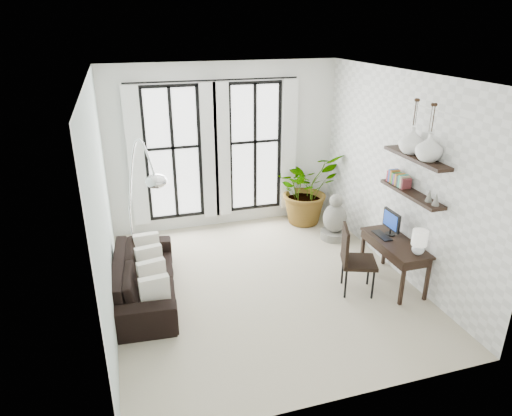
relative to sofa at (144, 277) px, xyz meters
name	(u,v)px	position (x,y,z in m)	size (l,w,h in m)	color
floor	(264,284)	(1.80, -0.22, -0.33)	(5.00, 5.00, 0.00)	#BAB194
ceiling	(265,75)	(1.80, -0.22, 2.87)	(5.00, 5.00, 0.00)	white
wall_left	(102,206)	(-0.45, -0.22, 1.27)	(5.00, 5.00, 0.00)	#B3C8BF
wall_right	(399,175)	(4.05, -0.22, 1.27)	(5.00, 5.00, 0.00)	white
wall_back	(225,147)	(1.80, 2.28, 1.27)	(4.50, 4.50, 0.00)	white
windows	(215,151)	(1.60, 2.21, 1.23)	(3.26, 0.13, 2.65)	white
wall_shelves	(412,178)	(3.91, -0.72, 1.40)	(0.25, 1.30, 0.60)	black
sofa	(144,277)	(0.00, 0.00, 0.00)	(2.23, 0.87, 0.65)	black
throw_pillows	(150,266)	(0.10, 0.00, 0.17)	(0.40, 1.52, 0.40)	white
plant	(306,188)	(3.37, 1.88, 0.40)	(1.31, 1.14, 1.46)	#2D7228
desk	(397,245)	(3.75, -0.81, 0.37)	(0.52, 1.24, 1.13)	black
desk_chair	(353,256)	(3.03, -0.77, 0.28)	(0.64, 0.64, 1.06)	black
arc_lamp	(140,173)	(0.10, 0.53, 1.46)	(0.73, 1.30, 2.32)	silver
buddha	(335,220)	(3.59, 0.97, 0.05)	(0.50, 0.50, 0.90)	gray
vase_a	(429,147)	(3.91, -1.01, 1.94)	(0.37, 0.37, 0.38)	white
vase_b	(412,140)	(3.91, -0.61, 1.94)	(0.37, 0.37, 0.38)	white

